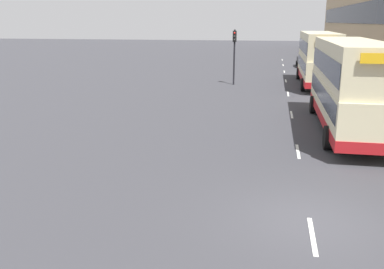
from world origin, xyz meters
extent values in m
plane|color=#38383D|center=(0.00, 0.00, 0.00)|extent=(220.00, 220.00, 0.00)
cube|color=gray|center=(6.50, 38.50, 0.07)|extent=(5.00, 93.00, 0.14)
cube|color=black|center=(8.96, 38.50, 6.12)|extent=(0.12, 89.28, 2.45)
cube|color=silver|center=(0.00, -0.80, 0.01)|extent=(0.12, 2.00, 0.01)
cube|color=silver|center=(0.00, 6.46, 0.01)|extent=(0.12, 2.00, 0.01)
cube|color=silver|center=(0.00, 13.73, 0.01)|extent=(0.12, 2.00, 0.01)
cube|color=silver|center=(0.00, 21.00, 0.01)|extent=(0.12, 2.00, 0.01)
cube|color=silver|center=(0.00, 28.26, 0.01)|extent=(0.12, 2.00, 0.01)
cube|color=silver|center=(0.00, 35.53, 0.01)|extent=(0.12, 2.00, 0.01)
cube|color=silver|center=(0.00, 42.79, 0.01)|extent=(0.12, 2.00, 0.01)
cube|color=silver|center=(0.00, 50.06, 0.01)|extent=(0.12, 2.00, 0.01)
cube|color=beige|center=(2.48, 10.56, 1.43)|extent=(2.55, 11.38, 1.85)
cube|color=beige|center=(2.48, 10.56, 3.33)|extent=(2.50, 11.04, 1.95)
cube|color=#B2191E|center=(2.48, 10.56, 0.72)|extent=(2.58, 11.44, 0.45)
cube|color=#2D3847|center=(2.48, 10.56, 1.79)|extent=(2.58, 10.70, 0.81)
cube|color=#2D3847|center=(2.48, 10.56, 3.23)|extent=(2.55, 10.70, 0.94)
cube|color=yellow|center=(2.48, 4.89, 3.95)|extent=(1.40, 0.08, 0.36)
cylinder|color=black|center=(1.20, 14.43, 0.50)|extent=(0.30, 1.00, 1.00)
cylinder|color=black|center=(3.75, 14.43, 0.50)|extent=(0.30, 1.00, 1.00)
cylinder|color=black|center=(1.20, 7.03, 0.50)|extent=(0.30, 1.00, 1.00)
cube|color=beige|center=(2.40, 25.94, 1.43)|extent=(2.55, 10.92, 1.85)
cube|color=beige|center=(2.40, 25.94, 3.33)|extent=(2.50, 10.59, 1.95)
cube|color=#B2191E|center=(2.40, 25.94, 0.72)|extent=(2.58, 10.97, 0.45)
cube|color=#2D3847|center=(2.40, 25.94, 1.79)|extent=(2.58, 10.26, 0.81)
cube|color=#2D3847|center=(2.40, 25.94, 3.23)|extent=(2.55, 10.26, 0.94)
cube|color=yellow|center=(2.40, 20.50, 3.95)|extent=(1.40, 0.08, 0.36)
cylinder|color=black|center=(1.13, 29.65, 0.50)|extent=(0.30, 1.00, 1.00)
cylinder|color=black|center=(3.68, 29.65, 0.50)|extent=(0.30, 1.00, 1.00)
cylinder|color=black|center=(1.13, 22.55, 0.50)|extent=(0.30, 1.00, 1.00)
cylinder|color=black|center=(3.68, 22.55, 0.50)|extent=(0.30, 1.00, 1.00)
cube|color=black|center=(2.45, 41.14, 0.69)|extent=(1.74, 3.92, 0.79)
cube|color=#2D3847|center=(2.45, 40.95, 1.41)|extent=(1.53, 1.88, 0.65)
cylinder|color=black|center=(1.58, 42.36, 0.30)|extent=(0.20, 0.60, 0.60)
cylinder|color=black|center=(3.32, 42.36, 0.30)|extent=(0.20, 0.60, 0.60)
cylinder|color=black|center=(1.58, 39.93, 0.30)|extent=(0.20, 0.60, 0.60)
cylinder|color=black|center=(3.32, 39.93, 0.30)|extent=(0.20, 0.60, 0.60)
cylinder|color=black|center=(-4.40, 25.14, 2.26)|extent=(0.14, 0.14, 4.52)
cube|color=black|center=(-4.40, 25.09, 3.97)|extent=(0.30, 0.24, 0.90)
sphere|color=red|center=(-4.40, 24.97, 4.24)|extent=(0.16, 0.16, 0.16)
sphere|color=#2D2D2D|center=(-4.40, 24.97, 3.97)|extent=(0.16, 0.16, 0.16)
sphere|color=#2D2D2D|center=(-4.40, 24.97, 3.70)|extent=(0.16, 0.16, 0.16)
camera|label=1|loc=(-1.16, -10.85, 5.19)|focal=40.00mm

